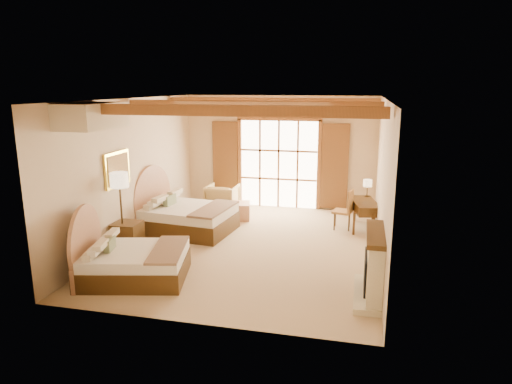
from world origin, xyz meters
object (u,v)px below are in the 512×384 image
(bed_near, at_px, (128,259))
(bed_far, at_px, (182,215))
(nightstand, at_px, (128,237))
(armchair, at_px, (222,198))
(desk, at_px, (364,214))

(bed_near, distance_m, bed_far, 2.84)
(bed_far, relative_size, nightstand, 3.44)
(nightstand, bearing_deg, armchair, 72.19)
(desk, bearing_deg, bed_near, -148.74)
(armchair, xyz_separation_m, desk, (3.87, -0.62, -0.02))
(bed_near, distance_m, armchair, 4.74)
(bed_far, bearing_deg, armchair, 83.44)
(desk, bearing_deg, nightstand, -162.44)
(nightstand, distance_m, armchair, 3.64)
(bed_near, xyz_separation_m, bed_far, (-0.09, 2.84, 0.05))
(armchair, bearing_deg, desk, 171.38)
(bed_far, height_order, armchair, bed_far)
(nightstand, xyz_separation_m, armchair, (1.02, 3.50, 0.06))
(bed_near, bearing_deg, desk, 31.39)
(bed_far, height_order, nightstand, bed_far)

